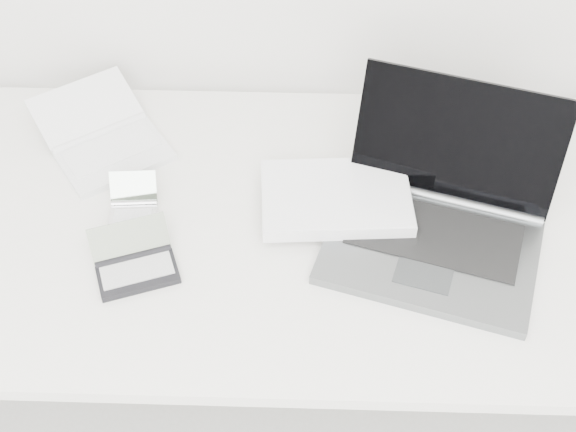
{
  "coord_description": "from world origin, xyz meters",
  "views": [
    {
      "loc": [
        0.0,
        0.49,
        1.95
      ],
      "look_at": [
        -0.03,
        1.51,
        0.79
      ],
      "focal_mm": 50.0,
      "sensor_mm": 36.0,
      "label": 1
    }
  ],
  "objects_px": {
    "desk": "(303,236)",
    "palmtop_charcoal": "(136,265)",
    "laptop_large": "(403,212)",
    "netbook_open_white": "(106,142)"
  },
  "relations": [
    {
      "from": "desk",
      "to": "palmtop_charcoal",
      "type": "height_order",
      "value": "palmtop_charcoal"
    },
    {
      "from": "laptop_large",
      "to": "palmtop_charcoal",
      "type": "relative_size",
      "value": 3.23
    },
    {
      "from": "desk",
      "to": "laptop_large",
      "type": "distance_m",
      "value": 0.22
    },
    {
      "from": "desk",
      "to": "netbook_open_white",
      "type": "distance_m",
      "value": 0.48
    },
    {
      "from": "laptop_large",
      "to": "desk",
      "type": "bearing_deg",
      "value": -165.47
    },
    {
      "from": "netbook_open_white",
      "to": "laptop_large",
      "type": "bearing_deg",
      "value": -53.13
    },
    {
      "from": "desk",
      "to": "palmtop_charcoal",
      "type": "xyz_separation_m",
      "value": [
        -0.32,
        -0.13,
        0.06
      ]
    },
    {
      "from": "palmtop_charcoal",
      "to": "desk",
      "type": "bearing_deg",
      "value": 3.01
    },
    {
      "from": "netbook_open_white",
      "to": "palmtop_charcoal",
      "type": "bearing_deg",
      "value": -105.48
    },
    {
      "from": "desk",
      "to": "netbook_open_white",
      "type": "bearing_deg",
      "value": 155.02
    }
  ]
}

